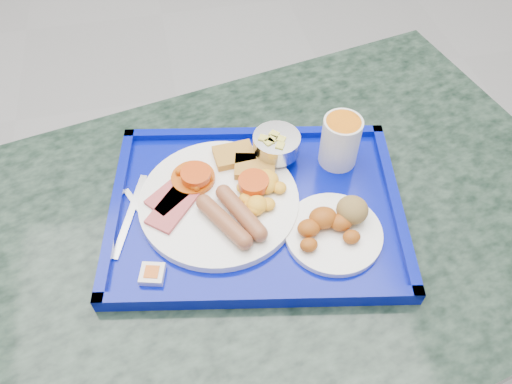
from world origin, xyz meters
The scene contains 10 objects.
floor centered at (0.00, 0.00, 0.00)m, with size 6.00×6.00×0.00m, color gray.
table centered at (0.11, -0.54, 0.53)m, with size 1.26×0.97×0.71m.
tray centered at (0.09, -0.52, 0.72)m, with size 0.56×0.45×0.03m.
main_plate centered at (0.04, -0.50, 0.74)m, with size 0.28×0.28×0.04m.
bread_plate centered at (0.21, -0.60, 0.74)m, with size 0.16×0.16×0.05m.
fruit_bowl centered at (0.15, -0.42, 0.77)m, with size 0.09×0.09×0.06m.
juice_cup centered at (0.26, -0.44, 0.78)m, with size 0.07×0.07×0.10m.
spoon centered at (-0.08, -0.44, 0.73)m, with size 0.09×0.16×0.01m.
knife centered at (-0.12, -0.49, 0.73)m, with size 0.01×0.18×0.00m, color #ACADAF.
jam_packet centered at (-0.10, -0.62, 0.73)m, with size 0.04×0.04×0.01m.
Camera 1 is at (-0.02, -1.03, 1.42)m, focal length 35.00 mm.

